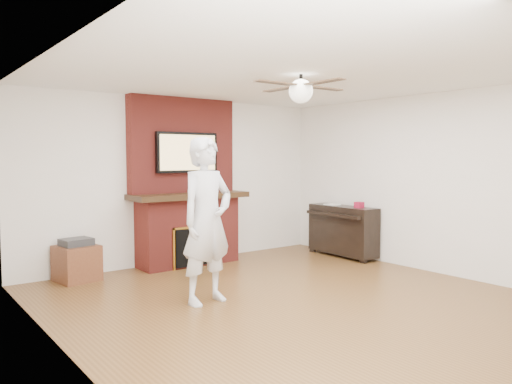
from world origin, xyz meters
TOP-DOWN VIEW (x-y plane):
  - room_shell at (0.00, 0.00)m, footprint 5.36×5.86m
  - fireplace at (0.00, 2.55)m, footprint 1.78×0.64m
  - tv at (0.00, 2.50)m, footprint 1.00×0.08m
  - ceiling_fan at (-0.00, 0.00)m, footprint 1.21×1.21m
  - person at (-0.81, 0.63)m, footprint 0.73×0.55m
  - side_table at (-1.66, 2.48)m, footprint 0.56×0.56m
  - piano at (2.30, 1.52)m, footprint 0.51×1.27m
  - cable_box at (0.19, 2.45)m, footprint 0.33×0.19m
  - candle_orange at (-0.19, 2.35)m, footprint 0.07×0.07m
  - candle_cream at (0.17, 2.32)m, footprint 0.07×0.07m
  - candle_blue at (0.29, 2.36)m, footprint 0.06×0.06m

SIDE VIEW (x-z plane):
  - candle_blue at x=0.29m, z-range 0.00..0.07m
  - candle_cream at x=0.17m, z-range 0.00..0.10m
  - candle_orange at x=-0.19m, z-range 0.00..0.12m
  - side_table at x=-1.66m, z-range -0.02..0.54m
  - piano at x=2.30m, z-range -0.02..0.90m
  - person at x=-0.81m, z-range 0.00..1.83m
  - fireplace at x=0.00m, z-range -0.25..2.25m
  - cable_box at x=0.19m, z-range 1.08..1.13m
  - room_shell at x=0.00m, z-range -0.18..2.68m
  - tv at x=0.00m, z-range 1.38..1.98m
  - ceiling_fan at x=0.00m, z-range 2.18..2.49m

